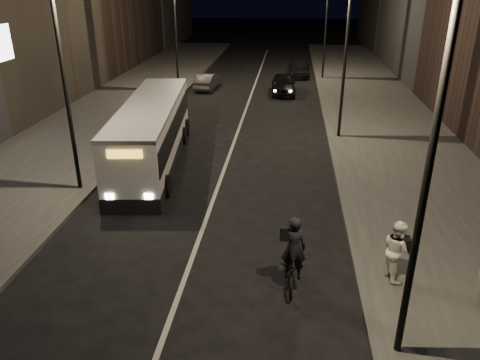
% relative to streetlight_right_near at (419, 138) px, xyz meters
% --- Properties ---
extents(ground, '(180.00, 180.00, 0.00)m').
position_rel_streetlight_right_near_xyz_m(ground, '(-5.33, 4.00, -5.36)').
color(ground, black).
rests_on(ground, ground).
extents(sidewalk_right, '(7.00, 70.00, 0.16)m').
position_rel_streetlight_right_near_xyz_m(sidewalk_right, '(3.17, 18.00, -5.28)').
color(sidewalk_right, '#353532').
rests_on(sidewalk_right, ground).
extents(sidewalk_left, '(7.00, 70.00, 0.16)m').
position_rel_streetlight_right_near_xyz_m(sidewalk_left, '(-13.83, 18.00, -5.28)').
color(sidewalk_left, '#353532').
rests_on(sidewalk_left, ground).
extents(streetlight_right_near, '(1.20, 0.44, 8.12)m').
position_rel_streetlight_right_near_xyz_m(streetlight_right_near, '(0.00, 0.00, 0.00)').
color(streetlight_right_near, black).
rests_on(streetlight_right_near, sidewalk_right).
extents(streetlight_right_mid, '(1.20, 0.44, 8.12)m').
position_rel_streetlight_right_near_xyz_m(streetlight_right_mid, '(0.00, 16.00, 0.00)').
color(streetlight_right_mid, black).
rests_on(streetlight_right_mid, sidewalk_right).
extents(streetlight_right_far, '(1.20, 0.44, 8.12)m').
position_rel_streetlight_right_near_xyz_m(streetlight_right_far, '(0.00, 32.00, 0.00)').
color(streetlight_right_far, black).
rests_on(streetlight_right_far, sidewalk_right).
extents(streetlight_left_near, '(1.20, 0.44, 8.12)m').
position_rel_streetlight_right_near_xyz_m(streetlight_left_near, '(-10.66, 8.00, 0.00)').
color(streetlight_left_near, black).
rests_on(streetlight_left_near, sidewalk_left).
extents(streetlight_left_far, '(1.20, 0.44, 8.12)m').
position_rel_streetlight_right_near_xyz_m(streetlight_left_far, '(-10.66, 26.00, 0.00)').
color(streetlight_left_far, black).
rests_on(streetlight_left_far, sidewalk_left).
extents(city_bus, '(3.47, 10.93, 2.90)m').
position_rel_streetlight_right_near_xyz_m(city_bus, '(-8.79, 11.49, -3.78)').
color(city_bus, silver).
rests_on(city_bus, ground).
extents(cyclist_on_bicycle, '(0.70, 1.99, 2.29)m').
position_rel_streetlight_right_near_xyz_m(cyclist_on_bicycle, '(-2.20, 2.44, -4.60)').
color(cyclist_on_bicycle, black).
rests_on(cyclist_on_bicycle, ground).
extents(pedestrian_woman, '(0.90, 1.04, 1.83)m').
position_rel_streetlight_right_near_xyz_m(pedestrian_woman, '(0.71, 2.93, -4.29)').
color(pedestrian_woman, white).
rests_on(pedestrian_woman, sidewalk_right).
extents(car_near, '(1.91, 4.33, 1.45)m').
position_rel_streetlight_right_near_xyz_m(car_near, '(-2.98, 26.35, -4.64)').
color(car_near, black).
rests_on(car_near, ground).
extents(car_mid, '(1.57, 3.84, 1.24)m').
position_rel_streetlight_right_near_xyz_m(car_mid, '(-8.93, 27.31, -4.74)').
color(car_mid, '#313032').
rests_on(car_mid, ground).
extents(car_far, '(1.96, 4.72, 1.36)m').
position_rel_streetlight_right_near_xyz_m(car_far, '(-1.73, 33.37, -4.68)').
color(car_far, black).
rests_on(car_far, ground).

